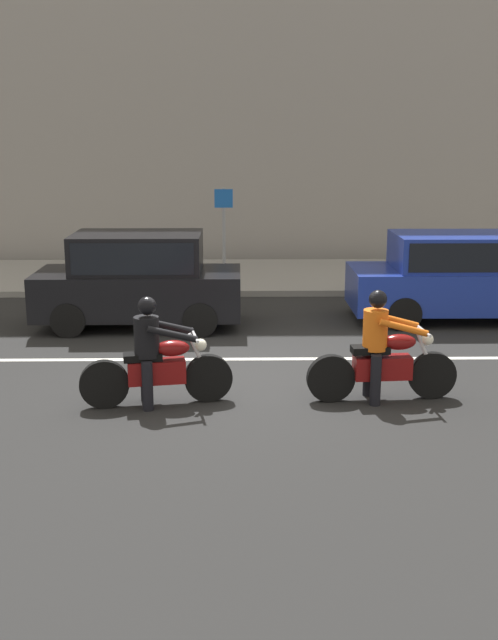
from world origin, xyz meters
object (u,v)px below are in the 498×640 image
at_px(motorcycle_with_rider_black_leather, 155,361).
at_px(street_sign_post, 224,224).
at_px(motorcycle_with_rider_orange_stripe, 382,356).
at_px(parked_sedan_cobalt_blue, 467,276).
at_px(parked_hatchback_black, 139,279).

height_order(motorcycle_with_rider_black_leather, street_sign_post, street_sign_post).
bearing_deg(motorcycle_with_rider_orange_stripe, motorcycle_with_rider_black_leather, -177.40).
relative_size(parked_sedan_cobalt_blue, street_sign_post, 2.14).
xyz_separation_m(parked_hatchback_black, street_sign_post, (1.56, 4.15, 0.56)).
bearing_deg(parked_hatchback_black, motorcycle_with_rider_black_leather, -80.13).
bearing_deg(motorcycle_with_rider_black_leather, street_sign_post, 84.66).
xyz_separation_m(motorcycle_with_rider_black_leather, street_sign_post, (0.80, 8.52, 0.87)).
bearing_deg(motorcycle_with_rider_orange_stripe, parked_sedan_cobalt_blue, 61.56).
height_order(motorcycle_with_rider_black_leather, parked_sedan_cobalt_blue, parked_sedan_cobalt_blue).
relative_size(motorcycle_with_rider_orange_stripe, street_sign_post, 0.96).
distance_m(motorcycle_with_rider_black_leather, street_sign_post, 8.60).
xyz_separation_m(motorcycle_with_rider_orange_stripe, parked_sedan_cobalt_blue, (2.52, 4.66, 0.24)).
bearing_deg(motorcycle_with_rider_black_leather, motorcycle_with_rider_orange_stripe, 2.60).
distance_m(motorcycle_with_rider_orange_stripe, motorcycle_with_rider_black_leather, 3.12).
xyz_separation_m(motorcycle_with_rider_orange_stripe, street_sign_post, (-2.32, 8.38, 0.85)).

